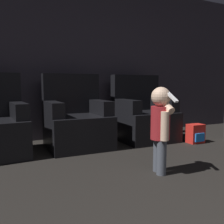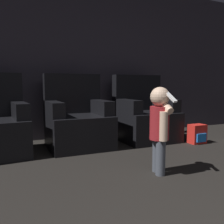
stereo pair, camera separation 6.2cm
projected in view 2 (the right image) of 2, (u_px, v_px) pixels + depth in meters
The scene contains 5 objects.
wall_back at pixel (78, 59), 4.14m from camera, with size 8.40×0.05×2.60m.
armchair_middle at pixel (78, 122), 3.54m from camera, with size 0.83×0.80×1.04m.
armchair_right at pixel (145, 118), 3.98m from camera, with size 0.84×0.81×1.04m.
person_toddler at pixel (160, 123), 2.43m from camera, with size 0.19×0.34×0.86m.
toy_backpack at pixel (197, 134), 3.75m from camera, with size 0.24×0.19×0.29m.
Camera 2 is at (-1.18, 0.42, 0.88)m, focal length 40.00 mm.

